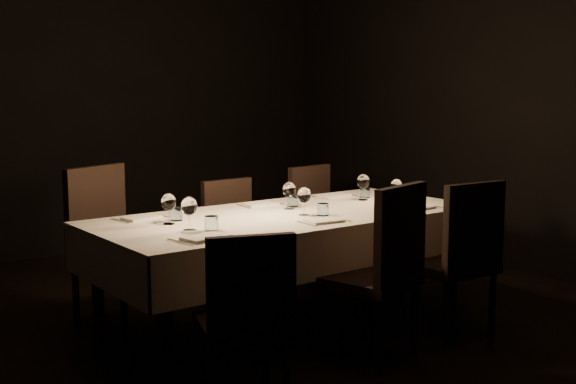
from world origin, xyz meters
TOP-DOWN VIEW (x-y plane):
  - room at (0.00, 0.00)m, footprint 5.01×6.01m
  - dining_table at (0.00, 0.00)m, footprint 2.52×1.12m
  - chair_near_left at (-0.89, -0.84)m, footprint 0.54×0.54m
  - place_setting_near_left at (-0.78, -0.22)m, footprint 0.36×0.41m
  - chair_near_center at (0.08, -0.76)m, footprint 0.60×0.60m
  - place_setting_near_center at (0.04, -0.22)m, footprint 0.33×0.40m
  - chair_near_right at (0.73, -0.78)m, footprint 0.51×0.51m
  - place_setting_near_right at (0.86, -0.22)m, footprint 0.31×0.40m
  - chair_far_left at (-0.87, 0.79)m, footprint 0.65×0.65m
  - place_setting_far_left at (-0.78, 0.22)m, footprint 0.34×0.41m
  - chair_far_center at (0.09, 0.77)m, footprint 0.45×0.45m
  - place_setting_far_center at (0.11, 0.22)m, footprint 0.34×0.41m
  - chair_far_right at (0.91, 0.78)m, footprint 0.51×0.51m
  - place_setting_far_right at (0.77, 0.22)m, footprint 0.34×0.41m

SIDE VIEW (x-z plane):
  - chair_near_left at x=-0.89m, z-range 0.05..0.93m
  - chair_far_center at x=0.09m, z-range 0.05..0.94m
  - chair_far_right at x=0.91m, z-range 0.05..0.99m
  - chair_near_right at x=0.73m, z-range 0.05..1.04m
  - chair_near_center at x=0.08m, z-range 0.05..1.07m
  - chair_far_left at x=-0.87m, z-range 0.05..1.09m
  - dining_table at x=0.00m, z-range 0.31..1.07m
  - place_setting_near_right at x=0.86m, z-range 0.74..0.91m
  - place_setting_near_center at x=0.04m, z-range 0.74..0.92m
  - place_setting_far_center at x=0.11m, z-range 0.74..0.92m
  - place_setting_far_left at x=-0.78m, z-range 0.74..0.93m
  - place_setting_far_right at x=0.77m, z-range 0.74..0.93m
  - place_setting_near_left at x=-0.78m, z-range 0.74..0.93m
  - room at x=0.00m, z-range -0.01..3.01m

